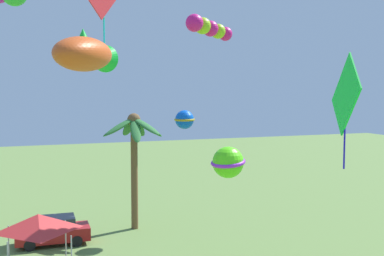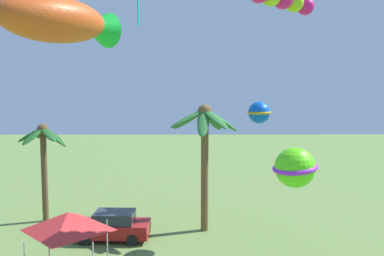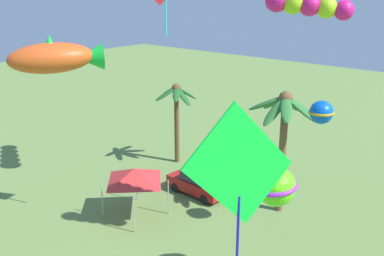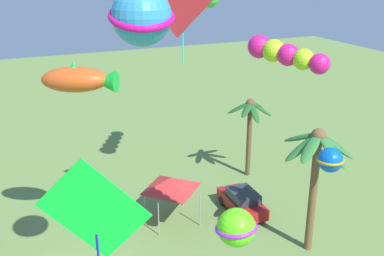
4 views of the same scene
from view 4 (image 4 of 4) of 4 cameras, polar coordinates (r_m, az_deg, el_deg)
palm_tree_0 at (r=33.06m, az=7.16°, el=1.23°), size 3.12×3.15×5.86m
palm_tree_1 at (r=24.61m, az=15.09°, el=-3.55°), size 3.93×3.82×7.05m
parked_car_0 at (r=29.50m, az=6.20°, el=-8.99°), size 3.96×1.85×1.51m
festival_tent at (r=27.78m, az=-2.58°, el=-6.82°), size 2.86×2.86×2.85m
kite_ball_1 at (r=21.33m, az=16.68°, el=-3.79°), size 1.70×1.70×1.12m
kite_diamond_2 at (r=13.77m, az=-11.90°, el=-10.09°), size 1.11×3.14×4.60m
kite_ball_3 at (r=19.19m, az=5.48°, el=-12.10°), size 2.39×2.39×1.59m
kite_ball_4 at (r=14.81m, az=-6.24°, el=13.55°), size 2.46×2.48×1.89m
kite_diamond_5 at (r=21.91m, az=-1.17°, el=15.07°), size 2.59×2.06×4.54m
kite_tube_6 at (r=17.87m, az=11.31°, el=8.96°), size 3.08×1.99×1.17m
kite_fish_7 at (r=22.58m, az=-13.73°, el=5.85°), size 3.17×3.87×1.54m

